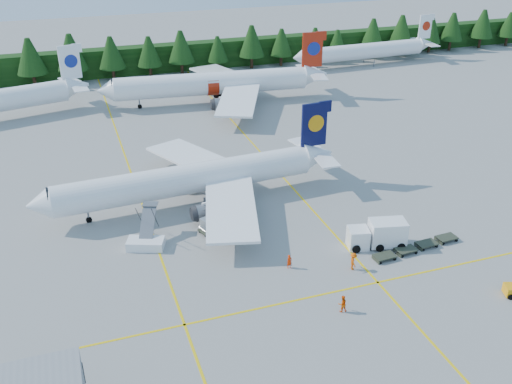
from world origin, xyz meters
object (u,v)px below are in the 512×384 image
object	(u,v)px
airliner_red	(208,84)
service_truck	(377,234)
airliner_navy	(182,181)
airstairs	(146,240)

from	to	relation	value
airliner_red	service_truck	size ratio (longest dim) A/B	6.37
airliner_navy	airstairs	bearing A→B (deg)	-129.31
airliner_red	airstairs	size ratio (longest dim) A/B	6.98
airliner_red	service_truck	xyz separation A→B (m)	(4.63, -55.64, -2.23)
airliner_navy	airstairs	size ratio (longest dim) A/B	6.27
airliner_red	airstairs	bearing A→B (deg)	-107.03
airliner_navy	service_truck	size ratio (longest dim) A/B	5.72
airstairs	airliner_navy	bearing A→B (deg)	74.93
airliner_navy	service_truck	bearing A→B (deg)	-45.77
airliner_navy	airliner_red	bearing A→B (deg)	67.21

